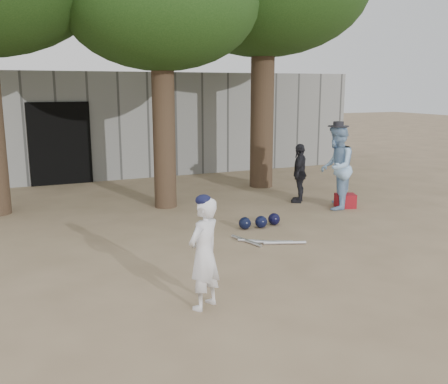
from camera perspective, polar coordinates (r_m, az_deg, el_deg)
name	(u,v)px	position (r m, az deg, el deg)	size (l,w,h in m)	color
ground	(213,275)	(7.10, -1.21, -9.48)	(70.00, 70.00, 0.00)	#937C5E
boy_player	(204,254)	(5.89, -2.30, -7.06)	(0.49, 0.32, 1.35)	white
spectator_blue	(336,167)	(10.93, 12.73, 2.77)	(0.88, 0.68, 1.81)	#95BDE6
spectator_dark	(300,173)	(11.44, 8.64, 2.15)	(0.79, 0.33, 1.34)	black
red_bag	(345,201)	(11.21, 13.69, -0.97)	(0.42, 0.32, 0.30)	maroon
back_building	(90,121)	(16.67, -15.08, 7.80)	(16.00, 5.24, 3.00)	gray
helmet_row	(260,221)	(9.40, 4.15, -3.37)	(0.87, 0.31, 0.23)	black
bat_pile	(265,242)	(8.48, 4.75, -5.69)	(1.01, 0.86, 0.06)	silver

